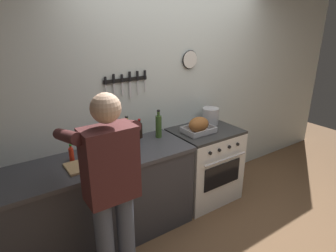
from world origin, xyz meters
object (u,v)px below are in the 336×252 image
Objects in this scene: roasting_pan at (199,126)px; bottle_cooking_oil at (127,131)px; person_cook at (111,185)px; stock_pot at (210,116)px; bottle_dish_soap at (134,135)px; cutting_board at (87,164)px; bottle_hot_sauce at (71,154)px; bottle_wine_red at (110,135)px; bottle_olive_oil at (159,126)px; bottle_soy_sauce at (139,130)px; stove at (204,164)px.

roasting_pan is 1.30× the size of bottle_cooking_oil.
person_cook reaches higher than stock_pot.
bottle_dish_soap is (0.57, 0.69, 0.04)m from person_cook.
cutting_board is 0.20m from bottle_hot_sauce.
bottle_wine_red is (-0.21, -0.05, 0.01)m from bottle_cooking_oil.
roasting_pan is 0.47m from bottle_olive_oil.
bottle_dish_soap reaches higher than cutting_board.
stock_pot is at bearing -6.07° from bottle_soy_sauce.
bottle_dish_soap reaches higher than roasting_pan.
bottle_hot_sauce is at bearing -178.88° from stock_pot.
roasting_pan is at bearing -21.48° from bottle_soy_sauce.
bottle_wine_red reaches higher than roasting_pan.
person_cook is 0.68m from bottle_hot_sauce.
bottle_hot_sauce is at bearing 176.39° from stove.
bottle_olive_oil is (-0.57, 0.12, 0.58)m from stove.
bottle_dish_soap reaches higher than stock_pot.
bottle_hot_sauce is at bearing -178.40° from bottle_olive_oil.
bottle_olive_oil reaches higher than bottle_cooking_oil.
cutting_board is at bearing -1.77° from person_cook.
stove is at bearing -7.62° from bottle_dish_soap.
stock_pot is at bearing -68.76° from person_cook.
stock_pot is 1.09m from bottle_cooking_oil.
bottle_cooking_oil is 0.15m from bottle_soy_sauce.
person_cook is 1.44m from roasting_pan.
bottle_olive_oil reaches higher than bottle_wine_red.
cutting_board is at bearing -143.36° from bottle_wine_red.
bottle_soy_sauce reaches higher than stock_pot.
bottle_hot_sauce is at bearing 4.97° from person_cook.
bottle_soy_sauce is 0.79m from bottle_hot_sauce.
person_cook is at bearing -124.24° from bottle_cooking_oil.
cutting_board is 1.16× the size of bottle_olive_oil.
bottle_cooking_oil is at bearing -36.40° from person_cook.
bottle_soy_sauce is at bearing 23.65° from cutting_board.
bottle_dish_soap is 0.73× the size of bottle_olive_oil.
cutting_board is 0.61m from bottle_dish_soap.
bottle_olive_oil is at bearing 1.60° from bottle_hot_sauce.
person_cook is at bearing -157.06° from roasting_pan.
bottle_soy_sauce is at bearing 42.44° from bottle_dish_soap.
bottle_wine_red is at bearing 169.00° from roasting_pan.
person_cook is 5.37× the size of bottle_olive_oil.
stock_pot is 1.72m from bottle_hot_sauce.
bottle_olive_oil is (0.87, 0.70, 0.08)m from person_cook.
bottle_hot_sauce reaches higher than cutting_board.
bottle_dish_soap reaches higher than bottle_soy_sauce.
bottle_soy_sauce reaches higher than roasting_pan.
bottle_cooking_oil is 0.22m from bottle_wine_red.
bottle_wine_red is at bearing 36.64° from cutting_board.
cutting_board is (-0.00, 0.50, -0.04)m from person_cook.
bottle_cooking_oil is (-0.33, 0.10, -0.02)m from bottle_olive_oil.
bottle_cooking_oil reaches higher than bottle_hot_sauce.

